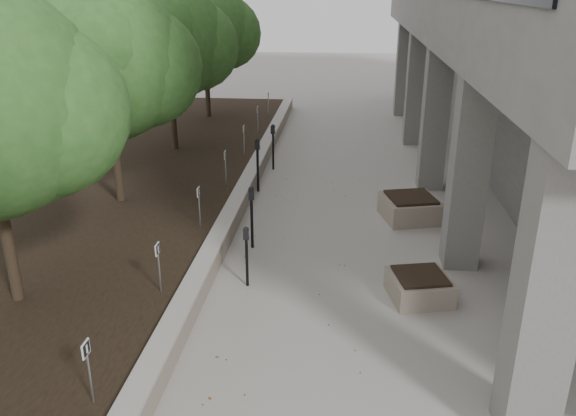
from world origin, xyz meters
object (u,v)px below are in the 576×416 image
at_px(crabapple_tree_4, 169,66).
at_px(parking_meter_5, 273,147).
at_px(crabapple_tree_3, 109,94).
at_px(crabapple_tree_5, 205,49).
at_px(parking_meter_2, 247,257).
at_px(parking_meter_3, 252,217).
at_px(parking_meter_4, 258,165).
at_px(planter_front, 419,286).
at_px(planter_back, 410,207).

height_order(crabapple_tree_4, parking_meter_5, crabapple_tree_4).
distance_m(crabapple_tree_3, parking_meter_5, 5.94).
height_order(crabapple_tree_5, parking_meter_2, crabapple_tree_5).
relative_size(parking_meter_3, parking_meter_4, 0.93).
relative_size(parking_meter_3, planter_front, 1.36).
height_order(parking_meter_4, parking_meter_5, parking_meter_4).
height_order(parking_meter_3, planter_front, parking_meter_3).
height_order(crabapple_tree_4, parking_meter_4, crabapple_tree_4).
xyz_separation_m(parking_meter_2, planter_front, (3.35, -0.15, -0.39)).
bearing_deg(planter_front, parking_meter_2, 177.35).
relative_size(parking_meter_4, parking_meter_5, 1.07).
distance_m(crabapple_tree_4, planter_back, 9.13).
relative_size(crabapple_tree_4, parking_meter_5, 3.67).
bearing_deg(planter_back, crabapple_tree_4, 148.46).
distance_m(crabapple_tree_4, parking_meter_5, 4.24).
relative_size(crabapple_tree_5, planter_front, 5.02).
xyz_separation_m(crabapple_tree_5, parking_meter_4, (3.25, -7.88, -2.33)).
relative_size(parking_meter_3, planter_back, 1.12).
bearing_deg(planter_back, crabapple_tree_3, -176.48).
bearing_deg(planter_back, parking_meter_5, 136.49).
distance_m(parking_meter_2, parking_meter_5, 7.65).
height_order(parking_meter_5, planter_front, parking_meter_5).
relative_size(parking_meter_2, parking_meter_5, 0.86).
bearing_deg(crabapple_tree_3, parking_meter_5, 50.96).
height_order(parking_meter_5, planter_back, parking_meter_5).
height_order(parking_meter_3, parking_meter_5, parking_meter_5).
bearing_deg(crabapple_tree_3, parking_meter_2, -41.54).
xyz_separation_m(crabapple_tree_3, parking_meter_2, (3.85, -3.41, -2.48)).
distance_m(crabapple_tree_4, crabapple_tree_5, 5.00).
bearing_deg(parking_meter_2, parking_meter_5, 91.46).
height_order(crabapple_tree_3, planter_back, crabapple_tree_3).
bearing_deg(parking_meter_4, planter_front, -51.89).
relative_size(parking_meter_2, parking_meter_4, 0.81).
bearing_deg(planter_back, parking_meter_4, 158.21).
bearing_deg(parking_meter_3, crabapple_tree_5, 97.44).
bearing_deg(parking_meter_5, planter_back, -32.53).
height_order(parking_meter_2, parking_meter_4, parking_meter_4).
distance_m(parking_meter_2, parking_meter_4, 5.57).
relative_size(crabapple_tree_3, planter_front, 5.02).
xyz_separation_m(crabapple_tree_3, parking_meter_3, (3.67, -1.64, -2.38)).
bearing_deg(crabapple_tree_3, planter_back, 3.52).
relative_size(parking_meter_2, parking_meter_3, 0.87).
bearing_deg(parking_meter_5, planter_front, -53.20).
bearing_deg(planter_back, planter_front, -92.87).
height_order(crabapple_tree_5, planter_front, crabapple_tree_5).
height_order(parking_meter_3, planter_back, parking_meter_3).
distance_m(crabapple_tree_4, parking_meter_4, 4.93).
bearing_deg(parking_meter_2, crabapple_tree_4, 112.88).
height_order(parking_meter_2, parking_meter_3, parking_meter_3).
height_order(parking_meter_2, parking_meter_5, parking_meter_5).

